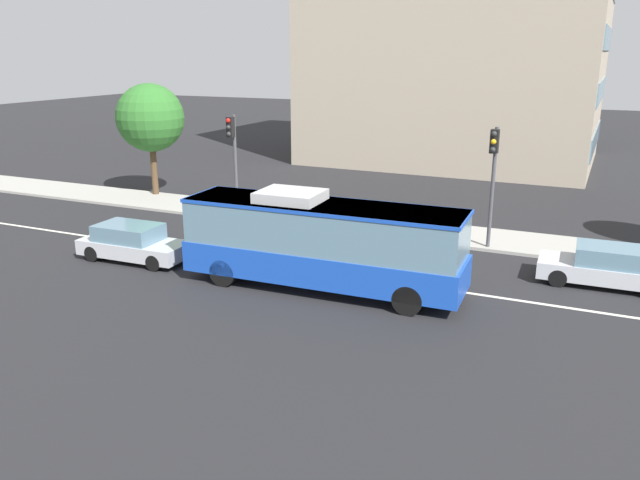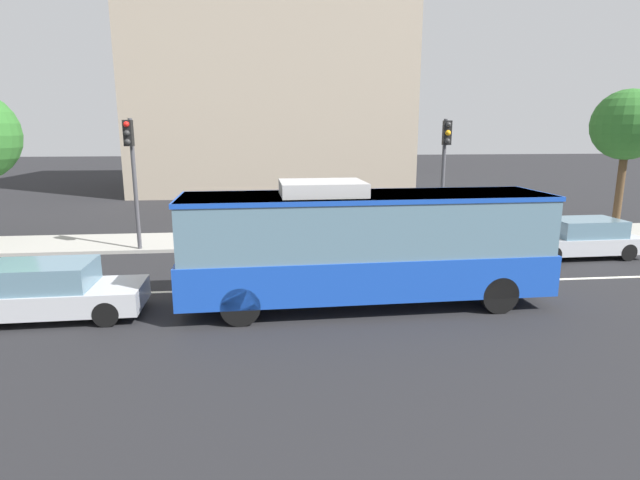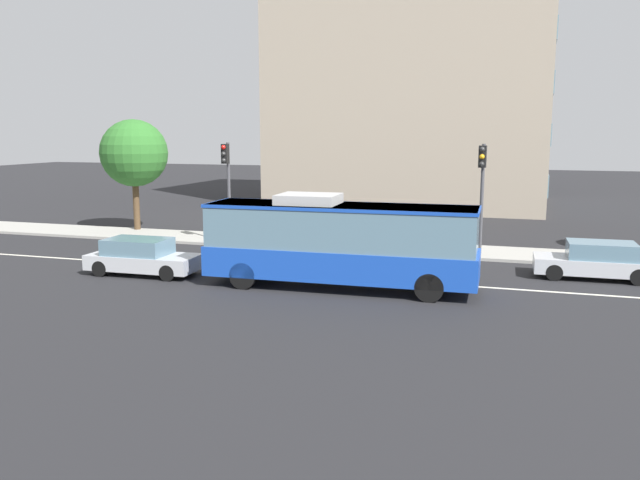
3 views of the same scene
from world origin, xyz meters
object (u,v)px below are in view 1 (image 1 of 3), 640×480
traffic_light_mid_block (233,149)px  street_tree_kerbside_left (150,118)px  sedan_silver (133,243)px  sedan_silver_ahead (607,266)px  traffic_light_near_corner (493,168)px  transit_bus (322,240)px

traffic_light_mid_block → street_tree_kerbside_left: street_tree_kerbside_left is taller
sedan_silver → traffic_light_mid_block: traffic_light_mid_block is taller
traffic_light_mid_block → sedan_silver: bearing=0.5°
sedan_silver → sedan_silver_ahead: 18.10m
sedan_silver → traffic_light_mid_block: (0.54, 7.00, 2.84)m
sedan_silver → street_tree_kerbside_left: bearing=122.4°
sedan_silver → street_tree_kerbside_left: 12.41m
traffic_light_near_corner → traffic_light_mid_block: (-12.34, -0.06, 0.00)m
transit_bus → traffic_light_near_corner: (4.62, 6.91, 1.75)m
sedan_silver_ahead → street_tree_kerbside_left: 24.93m
traffic_light_near_corner → street_tree_kerbside_left: street_tree_kerbside_left is taller
street_tree_kerbside_left → sedan_silver_ahead: bearing=-12.2°
transit_bus → sedan_silver: bearing=179.5°
sedan_silver_ahead → traffic_light_mid_block: 17.37m
traffic_light_near_corner → transit_bus: bearing=-28.8°
transit_bus → traffic_light_mid_block: 10.47m
sedan_silver → traffic_light_mid_block: 7.58m
sedan_silver → traffic_light_near_corner: bearing=27.3°
sedan_silver → sedan_silver_ahead: bearing=13.3°
sedan_silver → traffic_light_near_corner: 14.96m
sedan_silver_ahead → traffic_light_near_corner: size_ratio=0.87×
sedan_silver_ahead → sedan_silver: bearing=13.5°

